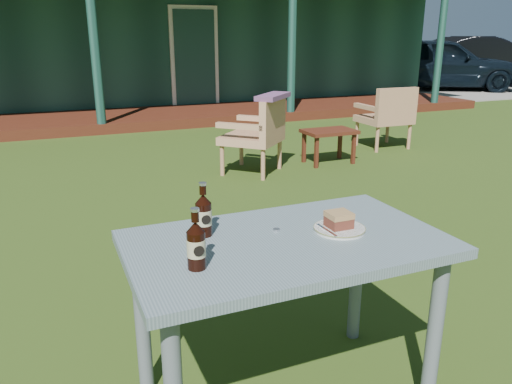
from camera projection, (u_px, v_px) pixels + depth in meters
name	position (u px, v px, depth m)	size (l,w,h in m)	color
ground	(184.00, 252.00, 3.51)	(80.00, 80.00, 0.00)	#334916
pavilion	(72.00, 29.00, 11.27)	(15.80, 8.30, 3.45)	#184036
gravel_strip	(452.00, 86.00, 14.87)	(9.00, 6.00, 0.02)	gray
car_near	(439.00, 63.00, 13.76)	(1.70, 4.23, 1.44)	black
car_far	(480.00, 60.00, 15.78)	(1.52, 4.37, 1.44)	black
cafe_table	(286.00, 263.00, 1.92)	(1.20, 0.70, 0.72)	slate
plate	(339.00, 229.00, 1.96)	(0.20, 0.20, 0.01)	silver
cake_slice	(339.00, 219.00, 1.96)	(0.09, 0.09, 0.06)	#5B291D
fork	(327.00, 230.00, 1.93)	(0.01, 0.14, 0.00)	silver
cola_bottle_near	(204.00, 215.00, 1.89)	(0.06, 0.07, 0.21)	black
cola_bottle_far	(196.00, 245.00, 1.62)	(0.06, 0.06, 0.21)	black
bottle_cap	(276.00, 230.00, 1.96)	(0.03, 0.03, 0.01)	silver
armchair_left	(258.00, 132.00, 5.40)	(0.83, 0.83, 0.82)	tan
armchair_right	(388.00, 114.00, 6.60)	(0.61, 0.57, 0.82)	tan
floral_throw	(273.00, 96.00, 5.23)	(0.57, 0.20, 0.05)	#6D416B
side_table	(329.00, 135.00, 5.86)	(0.60, 0.40, 0.40)	#491E11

